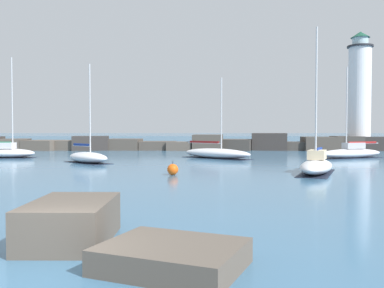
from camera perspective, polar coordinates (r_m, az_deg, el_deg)
name	(u,v)px	position (r m, az deg, el deg)	size (l,w,h in m)	color
ground_plane	(47,274)	(10.00, -18.73, -16.06)	(600.00, 600.00, 0.00)	#3D6B8E
open_sea_beyond	(187,140)	(122.22, -0.73, 0.59)	(400.00, 116.00, 0.01)	#2D5B7F
breakwater_jetty	(194,144)	(62.14, 0.30, 0.03)	(60.41, 6.85, 2.45)	#383330
lighthouse	(359,97)	(67.90, 21.43, 5.80)	(4.35, 4.35, 17.34)	gray
sailboat_moored_0	(316,165)	(30.85, 16.26, -2.67)	(4.40, 7.10, 9.97)	white
sailboat_moored_1	(351,152)	(48.09, 20.44, -1.05)	(8.09, 4.87, 9.56)	white
sailboat_moored_2	(88,157)	(39.81, -13.72, -1.70)	(5.40, 5.41, 8.88)	white
sailboat_moored_3	(9,152)	(49.51, -23.24, -1.00)	(5.48, 2.41, 10.64)	silver
sailboat_moored_5	(216,153)	(44.78, 3.28, -1.23)	(7.78, 7.06, 8.36)	white
mooring_buoy_orange_near	(173,169)	(28.65, -2.58, -3.40)	(0.75, 0.75, 0.95)	#EA5914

